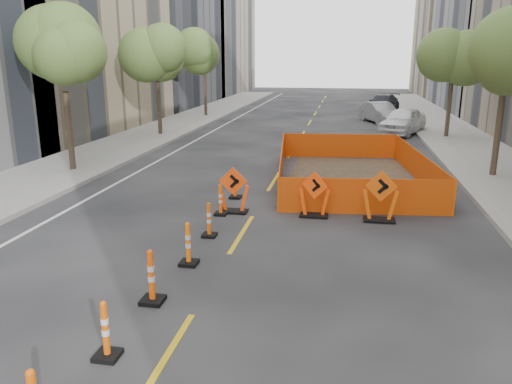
% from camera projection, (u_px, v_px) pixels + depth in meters
% --- Properties ---
extents(ground_plane, '(140.00, 140.00, 0.00)m').
position_uv_depth(ground_plane, '(200.00, 303.00, 9.71)').
color(ground_plane, black).
extents(sidewalk_left, '(4.00, 90.00, 0.15)m').
position_uv_depth(sidewalk_left, '(84.00, 160.00, 22.64)').
color(sidewalk_left, gray).
rests_on(sidewalk_left, ground).
extents(sidewalk_right, '(4.00, 90.00, 0.15)m').
position_uv_depth(sidewalk_right, '(509.00, 177.00, 19.52)').
color(sidewalk_right, gray).
rests_on(sidewalk_right, ground).
extents(bld_left_d, '(12.00, 16.00, 14.00)m').
position_uv_depth(bld_left_d, '(144.00, 31.00, 48.03)').
color(bld_left_d, '#4C4C51').
rests_on(bld_left_d, ground).
extents(bld_left_e, '(12.00, 20.00, 20.00)m').
position_uv_depth(bld_left_e, '(194.00, 13.00, 62.81)').
color(bld_left_e, gray).
rests_on(bld_left_e, ground).
extents(bld_right_e, '(12.00, 14.00, 16.00)m').
position_uv_depth(bld_right_e, '(472.00, 28.00, 60.30)').
color(bld_right_e, tan).
rests_on(bld_right_e, ground).
extents(tree_l_b, '(2.80, 2.80, 5.95)m').
position_uv_depth(tree_l_b, '(62.00, 59.00, 19.47)').
color(tree_l_b, '#382B1E').
rests_on(tree_l_b, ground).
extents(tree_l_c, '(2.80, 2.80, 5.95)m').
position_uv_depth(tree_l_c, '(157.00, 59.00, 28.96)').
color(tree_l_c, '#382B1E').
rests_on(tree_l_c, ground).
extents(tree_l_d, '(2.80, 2.80, 5.95)m').
position_uv_depth(tree_l_d, '(204.00, 58.00, 38.46)').
color(tree_l_d, '#382B1E').
rests_on(tree_l_d, ground).
extents(tree_r_b, '(2.80, 2.80, 5.95)m').
position_uv_depth(tree_r_b, '(507.00, 60.00, 18.46)').
color(tree_r_b, '#382B1E').
rests_on(tree_r_b, ground).
extents(tree_r_c, '(2.80, 2.80, 5.95)m').
position_uv_depth(tree_r_c, '(454.00, 59.00, 27.95)').
color(tree_r_c, '#382B1E').
rests_on(tree_r_c, ground).
extents(channelizer_2, '(0.39, 0.39, 0.99)m').
position_uv_depth(channelizer_2, '(105.00, 330.00, 7.81)').
color(channelizer_2, '#DA5409').
rests_on(channelizer_2, ground).
extents(channelizer_3, '(0.43, 0.43, 1.10)m').
position_uv_depth(channelizer_3, '(151.00, 276.00, 9.58)').
color(channelizer_3, '#EE4E0A').
rests_on(channelizer_3, ground).
extents(channelizer_4, '(0.40, 0.40, 1.03)m').
position_uv_depth(channelizer_4, '(188.00, 244.00, 11.36)').
color(channelizer_4, '#FF660A').
rests_on(channelizer_4, ground).
extents(channelizer_5, '(0.37, 0.37, 0.94)m').
position_uv_depth(channelizer_5, '(209.00, 220.00, 13.16)').
color(channelizer_5, '#DC5409').
rests_on(channelizer_5, ground).
extents(channelizer_6, '(0.37, 0.37, 0.93)m').
position_uv_depth(channelizer_6, '(221.00, 200.00, 14.98)').
color(channelizer_6, '#F2550A').
rests_on(channelizer_6, ground).
extents(channelizer_7, '(0.39, 0.39, 0.99)m').
position_uv_depth(channelizer_7, '(235.00, 184.00, 16.75)').
color(channelizer_7, '#E15109').
rests_on(channelizer_7, ground).
extents(chevron_sign_left, '(1.01, 0.67, 1.43)m').
position_uv_depth(chevron_sign_left, '(233.00, 190.00, 15.16)').
color(chevron_sign_left, '#FF440A').
rests_on(chevron_sign_left, ground).
extents(chevron_sign_center, '(1.08, 0.89, 1.40)m').
position_uv_depth(chevron_sign_center, '(315.00, 194.00, 14.75)').
color(chevron_sign_center, '#FF460A').
rests_on(chevron_sign_center, ground).
extents(chevron_sign_right, '(1.05, 0.67, 1.52)m').
position_uv_depth(chevron_sign_right, '(381.00, 196.00, 14.32)').
color(chevron_sign_right, '#D94C09').
rests_on(chevron_sign_right, ground).
extents(safety_fence, '(6.19, 9.45, 1.12)m').
position_uv_depth(safety_fence, '(349.00, 165.00, 19.31)').
color(safety_fence, orange).
rests_on(safety_fence, ground).
extents(parked_car_near, '(3.61, 5.09, 1.61)m').
position_uv_depth(parked_car_near, '(403.00, 121.00, 30.77)').
color(parked_car_near, white).
rests_on(parked_car_near, ground).
extents(parked_car_mid, '(3.05, 4.67, 1.45)m').
position_uv_depth(parked_car_mid, '(380.00, 113.00, 35.99)').
color(parked_car_mid, gray).
rests_on(parked_car_mid, ground).
extents(parked_car_far, '(3.48, 5.62, 1.52)m').
position_uv_depth(parked_car_far, '(383.00, 104.00, 42.56)').
color(parked_car_far, black).
rests_on(parked_car_far, ground).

